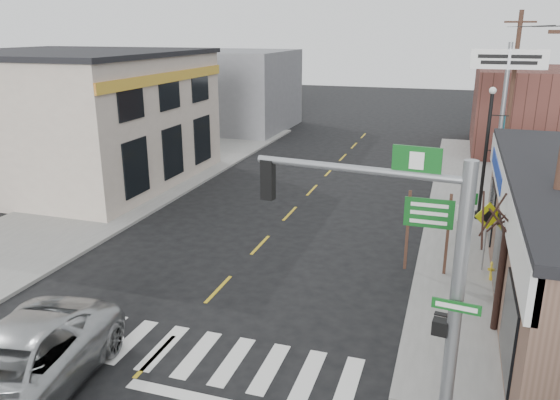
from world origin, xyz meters
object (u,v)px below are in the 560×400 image
(bare_tree, at_px, (509,209))
(traffic_signal_pole, at_px, (421,270))
(lamp_post, at_px, (488,145))
(fire_hydrant, at_px, (493,270))
(utility_pole_far, at_px, (511,97))
(suv, at_px, (12,371))
(dance_center_sign, at_px, (506,83))
(utility_pole_near, at_px, (559,180))
(guide_sign, at_px, (428,221))

(bare_tree, bearing_deg, traffic_signal_pole, -112.52)
(lamp_post, bearing_deg, fire_hydrant, -98.66)
(bare_tree, bearing_deg, utility_pole_far, 86.19)
(suv, bearing_deg, lamp_post, 50.45)
(fire_hydrant, relative_size, dance_center_sign, 0.09)
(utility_pole_far, bearing_deg, lamp_post, -107.56)
(traffic_signal_pole, relative_size, bare_tree, 1.32)
(utility_pole_far, bearing_deg, utility_pole_near, -97.24)
(traffic_signal_pole, relative_size, utility_pole_near, 0.70)
(fire_hydrant, relative_size, utility_pole_near, 0.08)
(guide_sign, xyz_separation_m, utility_pole_far, (3.20, 13.18, 2.72))
(dance_center_sign, xyz_separation_m, utility_pole_near, (0.50, -13.76, -1.17))
(guide_sign, bearing_deg, lamp_post, 73.17)
(fire_hydrant, bearing_deg, traffic_signal_pole, -104.27)
(utility_pole_near, bearing_deg, dance_center_sign, 95.81)
(traffic_signal_pole, xyz_separation_m, utility_pole_far, (3.00, 21.05, 1.02))
(suv, bearing_deg, guide_sign, 42.52)
(guide_sign, height_order, fire_hydrant, guide_sign)
(lamp_post, xyz_separation_m, bare_tree, (0.14, -9.64, 0.22))
(bare_tree, height_order, utility_pole_far, utility_pole_far)
(guide_sign, distance_m, utility_pole_near, 5.08)
(suv, xyz_separation_m, traffic_signal_pole, (8.52, 1.92, 2.82))
(traffic_signal_pole, height_order, bare_tree, traffic_signal_pole)
(guide_sign, distance_m, utility_pole_far, 13.84)
(dance_center_sign, bearing_deg, lamp_post, -101.56)
(traffic_signal_pole, bearing_deg, fire_hydrant, 82.55)
(lamp_post, relative_size, bare_tree, 1.27)
(traffic_signal_pole, xyz_separation_m, dance_center_sign, (2.50, 18.60, 1.97))
(suv, bearing_deg, fire_hydrant, 35.87)
(fire_hydrant, height_order, lamp_post, lamp_post)
(suv, relative_size, traffic_signal_pole, 1.02)
(suv, height_order, utility_pole_near, utility_pole_near)
(lamp_post, xyz_separation_m, dance_center_sign, (0.73, 4.35, 2.20))
(suv, distance_m, fire_hydrant, 14.39)
(dance_center_sign, bearing_deg, utility_pole_far, 76.42)
(guide_sign, bearing_deg, dance_center_sign, 76.15)
(utility_pole_near, xyz_separation_m, utility_pole_far, (0.00, 16.22, 0.21))
(fire_hydrant, xyz_separation_m, lamp_post, (-0.24, 6.37, 2.94))
(utility_pole_far, bearing_deg, fire_hydrant, -101.58)
(lamp_post, distance_m, utility_pole_far, 7.03)
(traffic_signal_pole, xyz_separation_m, bare_tree, (1.91, 4.61, -0.01))
(lamp_post, bearing_deg, traffic_signal_pole, -107.87)
(suv, xyz_separation_m, dance_center_sign, (11.02, 20.52, 4.80))
(fire_hydrant, height_order, bare_tree, bare_tree)
(guide_sign, xyz_separation_m, lamp_post, (1.96, 6.38, 1.48))
(bare_tree, bearing_deg, guide_sign, 122.82)
(traffic_signal_pole, height_order, utility_pole_near, utility_pole_near)
(suv, relative_size, dance_center_sign, 0.82)
(traffic_signal_pole, relative_size, lamp_post, 1.04)
(suv, xyz_separation_m, fire_hydrant, (10.53, 9.80, -0.35))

